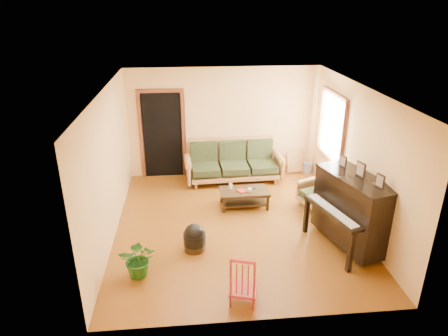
{
  "coord_description": "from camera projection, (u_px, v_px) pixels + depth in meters",
  "views": [
    {
      "loc": [
        -0.85,
        -6.59,
        3.98
      ],
      "look_at": [
        -0.21,
        0.2,
        1.1
      ],
      "focal_mm": 32.0,
      "sensor_mm": 36.0,
      "label": 1
    }
  ],
  "objects": [
    {
      "name": "remote",
      "position": [
        252.0,
        189.0,
        8.25
      ],
      "size": [
        0.14,
        0.08,
        0.01
      ],
      "primitive_type": "cube",
      "rotation": [
        0.0,
        0.0,
        0.29
      ],
      "color": "black",
      "rests_on": "coffee_table"
    },
    {
      "name": "piano",
      "position": [
        352.0,
        212.0,
        6.8
      ],
      "size": [
        1.24,
        1.66,
        1.3
      ],
      "primitive_type": "cube",
      "rotation": [
        0.0,
        0.0,
        0.28
      ],
      "color": "black",
      "rests_on": "floor"
    },
    {
      "name": "book",
      "position": [
        239.0,
        192.0,
        8.12
      ],
      "size": [
        0.23,
        0.25,
        0.02
      ],
      "primitive_type": "imported",
      "rotation": [
        0.0,
        0.0,
        0.5
      ],
      "color": "#A42615",
      "rests_on": "coffee_table"
    },
    {
      "name": "armchair",
      "position": [
        320.0,
        191.0,
        8.11
      ],
      "size": [
        1.01,
        1.03,
        0.8
      ],
      "primitive_type": "cube",
      "rotation": [
        0.0,
        0.0,
        0.39
      ],
      "color": "#A06E3A",
      "rests_on": "floor"
    },
    {
      "name": "footstool",
      "position": [
        195.0,
        240.0,
        6.83
      ],
      "size": [
        0.48,
        0.48,
        0.36
      ],
      "primitive_type": "cylinder",
      "rotation": [
        0.0,
        0.0,
        0.31
      ],
      "color": "black",
      "rests_on": "floor"
    },
    {
      "name": "ceramic_crock",
      "position": [
        307.0,
        168.0,
        9.92
      ],
      "size": [
        0.21,
        0.21,
        0.26
      ],
      "primitive_type": "cylinder",
      "rotation": [
        0.0,
        0.0,
        0.01
      ],
      "color": "#33419A",
      "rests_on": "floor"
    },
    {
      "name": "potted_plant",
      "position": [
        139.0,
        259.0,
        6.13
      ],
      "size": [
        0.58,
        0.51,
        0.62
      ],
      "primitive_type": "imported",
      "rotation": [
        0.0,
        0.0,
        -0.04
      ],
      "color": "#1D5017",
      "rests_on": "floor"
    },
    {
      "name": "doorway",
      "position": [
        163.0,
        136.0,
        9.42
      ],
      "size": [
        1.08,
        0.16,
        2.05
      ],
      "primitive_type": "cube",
      "color": "black",
      "rests_on": "floor"
    },
    {
      "name": "floor",
      "position": [
        236.0,
        224.0,
        7.67
      ],
      "size": [
        5.0,
        5.0,
        0.0
      ],
      "primitive_type": "plane",
      "color": "#5F310C",
      "rests_on": "ground"
    },
    {
      "name": "window",
      "position": [
        332.0,
        126.0,
        8.47
      ],
      "size": [
        0.12,
        1.36,
        1.46
      ],
      "primitive_type": "cube",
      "color": "white",
      "rests_on": "right_wall"
    },
    {
      "name": "candle",
      "position": [
        231.0,
        186.0,
        8.25
      ],
      "size": [
        0.08,
        0.08,
        0.11
      ],
      "primitive_type": "cylinder",
      "rotation": [
        0.0,
        0.0,
        0.17
      ],
      "color": "white",
      "rests_on": "coffee_table"
    },
    {
      "name": "red_chair",
      "position": [
        244.0,
        277.0,
        5.57
      ],
      "size": [
        0.48,
        0.5,
        0.81
      ],
      "primitive_type": "cube",
      "rotation": [
        0.0,
        0.0,
        -0.28
      ],
      "color": "maroon",
      "rests_on": "floor"
    },
    {
      "name": "coffee_table",
      "position": [
        244.0,
        198.0,
        8.28
      ],
      "size": [
        1.01,
        0.56,
        0.37
      ],
      "primitive_type": "cube",
      "rotation": [
        0.0,
        0.0,
        0.01
      ],
      "color": "black",
      "rests_on": "floor"
    },
    {
      "name": "leaning_frame",
      "position": [
        295.0,
        162.0,
        9.89
      ],
      "size": [
        0.43,
        0.18,
        0.56
      ],
      "primitive_type": "cube",
      "rotation": [
        0.0,
        0.0,
        0.22
      ],
      "color": "gold",
      "rests_on": "floor"
    },
    {
      "name": "glass_jar",
      "position": [
        250.0,
        190.0,
        8.16
      ],
      "size": [
        0.1,
        0.1,
        0.06
      ],
      "primitive_type": "cylinder",
      "rotation": [
        0.0,
        0.0,
        -0.06
      ],
      "color": "silver",
      "rests_on": "coffee_table"
    },
    {
      "name": "sofa",
      "position": [
        234.0,
        162.0,
        9.33
      ],
      "size": [
        2.28,
        1.03,
        0.96
      ],
      "primitive_type": "cube",
      "rotation": [
        0.0,
        0.0,
        0.04
      ],
      "color": "#A06E3A",
      "rests_on": "floor"
    }
  ]
}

